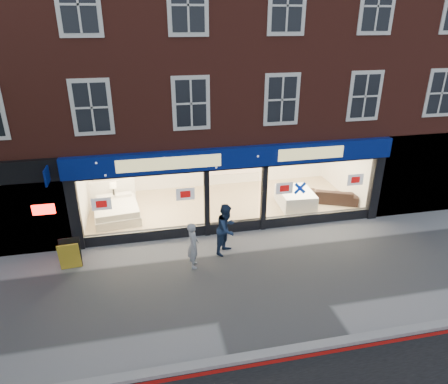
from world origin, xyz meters
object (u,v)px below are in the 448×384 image
object	(u,v)px
a_board	(70,255)
pedestrian_grey	(193,245)
display_bed	(116,209)
mattress_stack	(295,198)
sofa	(333,195)
pedestrian_blue	(227,229)

from	to	relation	value
a_board	pedestrian_grey	distance (m)	3.86
display_bed	pedestrian_grey	size ratio (longest dim) A/B	1.48
mattress_stack	a_board	xyz separation A→B (m)	(-8.49, -2.66, 0.06)
sofa	pedestrian_blue	distance (m)	5.92
mattress_stack	pedestrian_grey	world-z (taller)	pedestrian_grey
pedestrian_blue	pedestrian_grey	bearing A→B (deg)	159.45
a_board	pedestrian_grey	bearing A→B (deg)	-14.09
sofa	pedestrian_blue	bearing A→B (deg)	52.10
sofa	a_board	bearing A→B (deg)	39.01
mattress_stack	sofa	xyz separation A→B (m)	(1.71, 0.02, -0.04)
a_board	pedestrian_blue	world-z (taller)	pedestrian_blue
display_bed	a_board	world-z (taller)	display_bed
display_bed	mattress_stack	size ratio (longest dim) A/B	1.29
mattress_stack	pedestrian_grey	distance (m)	5.78
mattress_stack	pedestrian_blue	size ratio (longest dim) A/B	1.00
display_bed	pedestrian_grey	world-z (taller)	pedestrian_grey
a_board	sofa	bearing A→B (deg)	10.71
sofa	pedestrian_grey	world-z (taller)	pedestrian_grey
display_bed	mattress_stack	distance (m)	7.22
a_board	pedestrian_blue	distance (m)	5.00
a_board	pedestrian_blue	xyz separation A→B (m)	(4.99, -0.07, 0.39)
a_board	pedestrian_blue	bearing A→B (deg)	-4.81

